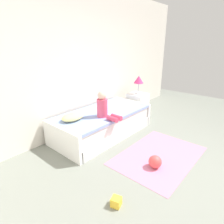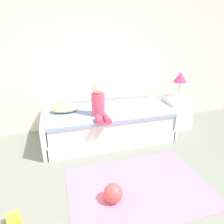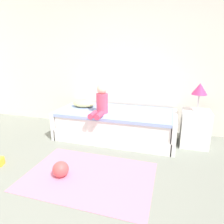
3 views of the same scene
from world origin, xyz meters
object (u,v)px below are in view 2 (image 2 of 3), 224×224
(toy_block, at_px, (14,220))
(pillow, at_px, (65,108))
(table_lamp, at_px, (180,78))
(bed, at_px, (108,124))
(toy_ball, at_px, (113,193))
(nightstand, at_px, (176,112))
(child_figure, at_px, (99,103))

(toy_block, bearing_deg, pillow, 68.43)
(table_lamp, bearing_deg, bed, -178.01)
(pillow, relative_size, toy_block, 3.93)
(toy_ball, bearing_deg, bed, 77.10)
(nightstand, relative_size, toy_ball, 2.96)
(nightstand, distance_m, table_lamp, 0.64)
(child_figure, height_order, toy_ball, child_figure)
(bed, relative_size, toy_ball, 10.41)
(pillow, xyz_separation_m, toy_ball, (0.36, -1.50, -0.46))
(bed, relative_size, pillow, 4.80)
(toy_block, bearing_deg, toy_ball, 1.28)
(child_figure, bearing_deg, toy_ball, -95.98)
(child_figure, xyz_separation_m, toy_block, (-1.08, -1.20, -0.65))
(pillow, bearing_deg, table_lamp, -1.50)
(pillow, height_order, toy_block, pillow)
(toy_ball, bearing_deg, pillow, 103.35)
(pillow, distance_m, toy_ball, 1.61)
(table_lamp, height_order, toy_ball, table_lamp)
(nightstand, xyz_separation_m, table_lamp, (0.00, 0.00, 0.64))
(nightstand, relative_size, table_lamp, 1.33)
(table_lamp, distance_m, child_figure, 1.59)
(nightstand, distance_m, child_figure, 1.62)
(bed, xyz_separation_m, toy_ball, (-0.32, -1.40, -0.14))
(bed, relative_size, nightstand, 3.52)
(nightstand, bearing_deg, table_lamp, 0.00)
(table_lamp, distance_m, pillow, 2.06)
(nightstand, height_order, toy_block, nightstand)
(child_figure, distance_m, toy_block, 1.74)
(child_figure, relative_size, pillow, 1.16)
(table_lamp, distance_m, toy_ball, 2.37)
(child_figure, height_order, pillow, child_figure)
(bed, xyz_separation_m, toy_block, (-1.28, -1.43, -0.19))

